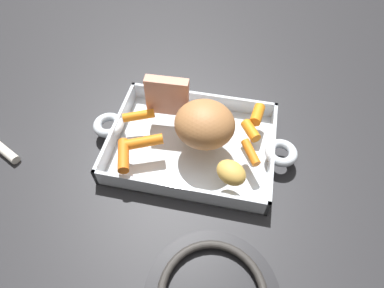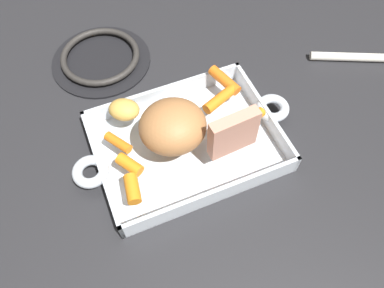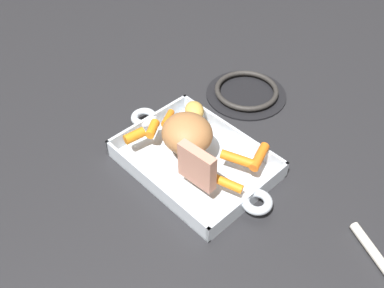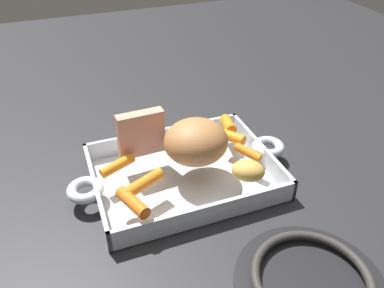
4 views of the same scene
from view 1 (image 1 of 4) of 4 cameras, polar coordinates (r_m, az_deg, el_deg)
ground_plane at (r=0.66m, az=-0.01°, el=-0.67°), size 2.18×2.18×0.00m
roasting_dish at (r=0.65m, az=-0.01°, el=-0.02°), size 0.41×0.24×0.04m
pork_roast at (r=0.59m, az=2.17°, el=3.20°), size 0.12×0.12×0.08m
roast_slice_thick at (r=0.64m, az=-4.39°, el=8.46°), size 0.09×0.03×0.09m
baby_carrot_northwest at (r=0.66m, az=11.48°, el=5.14°), size 0.03×0.05×0.02m
baby_carrot_center_right at (r=0.61m, az=-8.48°, el=0.37°), size 0.07×0.05×0.02m
baby_carrot_northeast at (r=0.66m, az=-9.41°, el=4.99°), size 0.07×0.04×0.02m
baby_carrot_center_left at (r=0.63m, az=10.34°, el=2.35°), size 0.04×0.05×0.02m
baby_carrot_long at (r=0.60m, az=10.34°, el=-1.46°), size 0.04×0.05×0.02m
baby_carrot_southeast at (r=0.60m, az=-12.04°, el=-2.02°), size 0.04×0.07×0.02m
potato_corner at (r=0.56m, az=6.95°, el=-5.04°), size 0.07×0.07×0.03m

